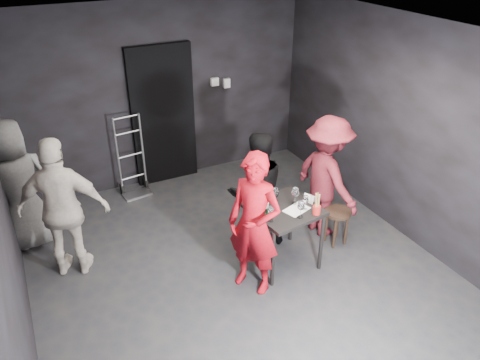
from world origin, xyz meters
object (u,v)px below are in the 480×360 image
bystander_cream (62,201)px  wine_bottle (265,205)px  breadstick_cup (317,204)px  woman_black (257,191)px  bystander_grey (17,180)px  hand_truck (134,180)px  server_red (254,219)px  stool (337,218)px  man_maroon (327,174)px  tasting_table (284,215)px

bystander_cream → wine_bottle: size_ratio=6.01×
breadstick_cup → woman_black: bearing=115.4°
bystander_grey → breadstick_cup: (2.90, -1.98, -0.04)m
hand_truck → wine_bottle: size_ratio=3.91×
bystander_cream → bystander_grey: size_ratio=1.03×
server_red → bystander_grey: bystander_grey is taller
woman_black → bystander_cream: bystander_cream is taller
stool → bystander_grey: 3.88m
bystander_grey → wine_bottle: 2.95m
woman_black → wine_bottle: size_ratio=4.78×
man_maroon → bystander_grey: (-3.45, 1.42, 0.07)m
bystander_cream → bystander_grey: bearing=-39.8°
hand_truck → wine_bottle: hand_truck is taller
wine_bottle → breadstick_cup: wine_bottle is taller
hand_truck → bystander_grey: 1.78m
breadstick_cup → bystander_grey: bearing=145.6°
hand_truck → server_red: size_ratio=0.69×
hand_truck → wine_bottle: bearing=-76.6°
tasting_table → man_maroon: (0.80, 0.31, 0.19)m
breadstick_cup → man_maroon: bearing=46.1°
hand_truck → woman_black: woman_black is taller
stool → server_red: server_red is taller
woman_black → breadstick_cup: (0.35, -0.74, 0.13)m
stool → man_maroon: 0.56m
wine_bottle → breadstick_cup: (0.51, -0.25, 0.01)m
tasting_table → wine_bottle: 0.34m
woman_black → man_maroon: 0.92m
tasting_table → bystander_grey: bystander_grey is taller
woman_black → hand_truck: bearing=-57.3°
bystander_grey → stool: bearing=143.6°
wine_bottle → stool: bearing=1.2°
stool → wine_bottle: bearing=-178.8°
tasting_table → man_maroon: bearing=21.1°
stool → server_red: size_ratio=0.27×
bystander_cream → wine_bottle: bearing=177.6°
bystander_cream → breadstick_cup: bystander_cream is taller
stool → wine_bottle: wine_bottle is taller
breadstick_cup → wine_bottle: bearing=153.8°
wine_bottle → hand_truck: bearing=110.4°
server_red → breadstick_cup: size_ratio=6.32×
server_red → man_maroon: (1.31, 0.53, -0.04)m
hand_truck → tasting_table: bearing=-71.3°
woman_black → server_red: bearing=63.6°
stool → wine_bottle: (-1.05, -0.02, 0.50)m
bystander_grey → hand_truck: bearing=-167.3°
bystander_cream → tasting_table: bearing=-179.7°
bystander_grey → wine_bottle: bearing=134.1°
woman_black → bystander_cream: bearing=-8.3°
man_maroon → bystander_grey: bearing=63.0°
stool → breadstick_cup: breadstick_cup is taller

